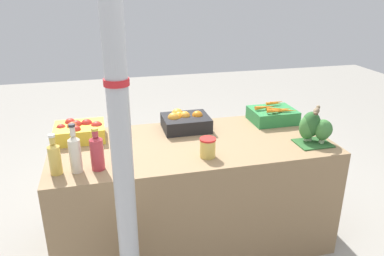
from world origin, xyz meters
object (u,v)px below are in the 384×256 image
object	(u,v)px
apple_crate	(80,131)
orange_crate	(185,121)
juice_bottle_golden	(55,158)
juice_bottle_ruby	(97,152)
broccoli_pile	(315,128)
juice_bottle_cloudy	(75,152)
carrot_crate	(273,115)
pickle_jar	(208,148)
sparrow_bird	(317,110)
support_pole	(118,109)

from	to	relation	value
apple_crate	orange_crate	size ratio (longest dim) A/B	1.00
juice_bottle_golden	orange_crate	bearing A→B (deg)	29.96
juice_bottle_golden	juice_bottle_ruby	xyz separation A→B (m)	(0.22, -0.00, 0.01)
broccoli_pile	juice_bottle_cloudy	world-z (taller)	juice_bottle_cloudy
juice_bottle_ruby	broccoli_pile	bearing A→B (deg)	1.93
carrot_crate	broccoli_pile	world-z (taller)	broccoli_pile
pickle_jar	juice_bottle_ruby	bearing A→B (deg)	-179.58
broccoli_pile	carrot_crate	bearing A→B (deg)	102.24
juice_bottle_cloudy	carrot_crate	bearing A→B (deg)	18.63
orange_crate	juice_bottle_ruby	xyz separation A→B (m)	(-0.61, -0.48, 0.05)
juice_bottle_ruby	sparrow_bird	size ratio (longest dim) A/B	2.30
apple_crate	pickle_jar	size ratio (longest dim) A/B	2.70
support_pole	pickle_jar	world-z (taller)	support_pole
apple_crate	orange_crate	world-z (taller)	orange_crate
support_pole	juice_bottle_ruby	world-z (taller)	support_pole
juice_bottle_ruby	pickle_jar	distance (m)	0.64
juice_bottle_golden	juice_bottle_ruby	distance (m)	0.22
carrot_crate	juice_bottle_ruby	world-z (taller)	juice_bottle_ruby
carrot_crate	pickle_jar	xyz separation A→B (m)	(-0.64, -0.47, 0.01)
carrot_crate	broccoli_pile	xyz separation A→B (m)	(0.09, -0.43, 0.05)
apple_crate	broccoli_pile	distance (m)	1.55
carrot_crate	juice_bottle_ruby	xyz separation A→B (m)	(-1.29, -0.47, 0.05)
apple_crate	pickle_jar	distance (m)	0.89
juice_bottle_cloudy	sparrow_bird	xyz separation A→B (m)	(1.47, 0.01, 0.12)
pickle_jar	sparrow_bird	bearing A→B (deg)	0.77
support_pole	orange_crate	xyz separation A→B (m)	(0.49, 0.84, -0.41)
support_pole	carrot_crate	bearing A→B (deg)	35.66
juice_bottle_cloudy	pickle_jar	xyz separation A→B (m)	(0.76, 0.00, -0.06)
juice_bottle_golden	sparrow_bird	xyz separation A→B (m)	(1.58, 0.01, 0.14)
apple_crate	juice_bottle_ruby	distance (m)	0.49
juice_bottle_golden	juice_bottle_cloudy	world-z (taller)	juice_bottle_cloudy
orange_crate	juice_bottle_golden	world-z (taller)	juice_bottle_golden
orange_crate	sparrow_bird	size ratio (longest dim) A/B	3.00
apple_crate	pickle_jar	xyz separation A→B (m)	(0.75, -0.47, 0.00)
juice_bottle_cloudy	sparrow_bird	distance (m)	1.47
pickle_jar	orange_crate	bearing A→B (deg)	93.77
orange_crate	carrot_crate	distance (m)	0.68
juice_bottle_cloudy	sparrow_bird	world-z (taller)	juice_bottle_cloudy
juice_bottle_golden	sparrow_bird	world-z (taller)	sparrow_bird
juice_bottle_golden	pickle_jar	distance (m)	0.87
pickle_jar	sparrow_bird	distance (m)	0.73
apple_crate	broccoli_pile	size ratio (longest dim) A/B	1.39
carrot_crate	apple_crate	bearing A→B (deg)	179.82
support_pole	sparrow_bird	world-z (taller)	support_pole
juice_bottle_golden	sparrow_bird	size ratio (longest dim) A/B	2.16
carrot_crate	juice_bottle_cloudy	xyz separation A→B (m)	(-1.40, -0.47, 0.06)
carrot_crate	sparrow_bird	world-z (taller)	sparrow_bird
juice_bottle_ruby	sparrow_bird	world-z (taller)	sparrow_bird
juice_bottle_cloudy	juice_bottle_ruby	size ratio (longest dim) A/B	1.13
orange_crate	juice_bottle_cloudy	size ratio (longest dim) A/B	1.15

